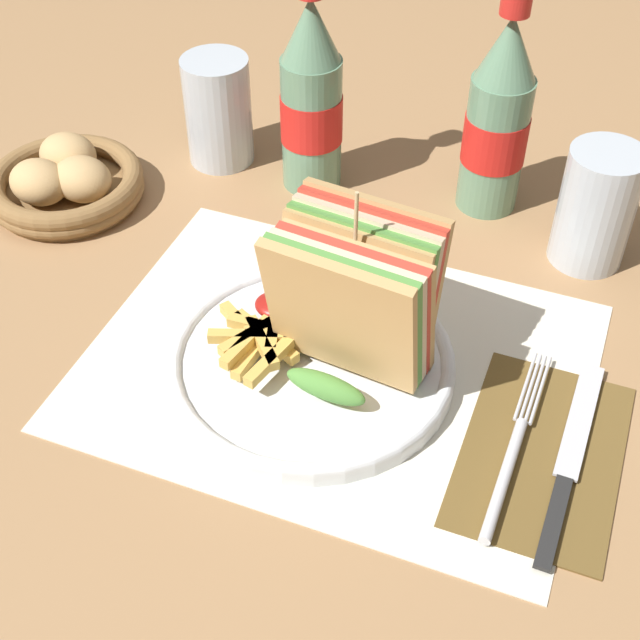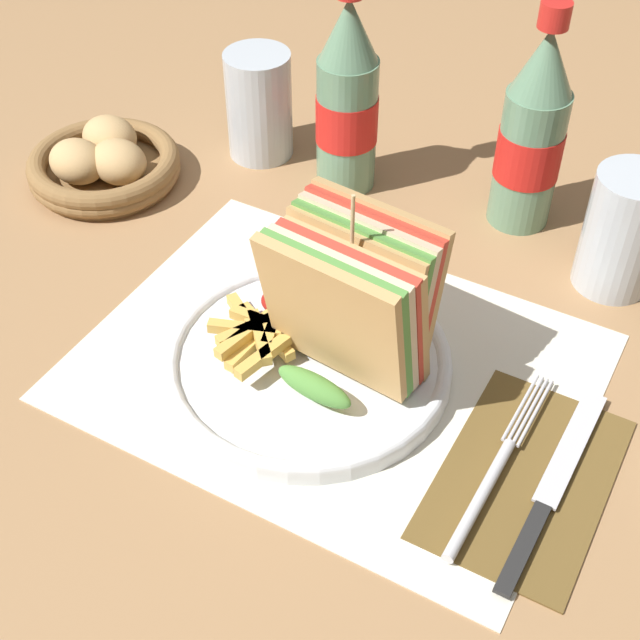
{
  "view_description": "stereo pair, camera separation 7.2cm",
  "coord_description": "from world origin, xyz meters",
  "views": [
    {
      "loc": [
        0.22,
        -0.48,
        0.54
      ],
      "look_at": [
        0.03,
        0.01,
        0.04
      ],
      "focal_mm": 50.0,
      "sensor_mm": 36.0,
      "label": 1
    },
    {
      "loc": [
        0.28,
        -0.45,
        0.54
      ],
      "look_at": [
        0.03,
        0.01,
        0.04
      ],
      "focal_mm": 50.0,
      "sensor_mm": 36.0,
      "label": 2
    }
  ],
  "objects": [
    {
      "name": "napkin",
      "position": [
        0.22,
        -0.03,
        0.0
      ],
      "size": [
        0.12,
        0.18,
        0.0
      ],
      "color": "brown",
      "rests_on": "ground_plane"
    },
    {
      "name": "club_sandwich",
      "position": [
        0.06,
        0.0,
        0.08
      ],
      "size": [
        0.13,
        0.12,
        0.16
      ],
      "color": "tan",
      "rests_on": "plate_main"
    },
    {
      "name": "bread_basket",
      "position": [
        -0.29,
        0.12,
        0.02
      ],
      "size": [
        0.16,
        0.16,
        0.06
      ],
      "color": "olive",
      "rests_on": "ground_plane"
    },
    {
      "name": "ground_plane",
      "position": [
        0.0,
        0.0,
        0.0
      ],
      "size": [
        4.0,
        4.0,
        0.0
      ],
      "primitive_type": "plane",
      "color": "#9E754C"
    },
    {
      "name": "placemat",
      "position": [
        0.05,
        0.0,
        0.0
      ],
      "size": [
        0.41,
        0.31,
        0.0
      ],
      "color": "silver",
      "rests_on": "ground_plane"
    },
    {
      "name": "plate_main",
      "position": [
        0.03,
        -0.01,
        0.01
      ],
      "size": [
        0.23,
        0.23,
        0.02
      ],
      "color": "white",
      "rests_on": "ground_plane"
    },
    {
      "name": "knife",
      "position": [
        0.24,
        -0.03,
        0.01
      ],
      "size": [
        0.02,
        0.2,
        0.0
      ],
      "rotation": [
        0.0,
        0.0,
        -0.02
      ],
      "color": "black",
      "rests_on": "napkin"
    },
    {
      "name": "coke_bottle_near",
      "position": [
        -0.07,
        0.24,
        0.09
      ],
      "size": [
        0.06,
        0.06,
        0.22
      ],
      "color": "slate",
      "rests_on": "ground_plane"
    },
    {
      "name": "coke_bottle_far",
      "position": [
        0.11,
        0.27,
        0.09
      ],
      "size": [
        0.06,
        0.06,
        0.22
      ],
      "color": "slate",
      "rests_on": "ground_plane"
    },
    {
      "name": "fries_pile",
      "position": [
        -0.01,
        -0.02,
        0.03
      ],
      "size": [
        0.08,
        0.11,
        0.02
      ],
      "color": "gold",
      "rests_on": "plate_main"
    },
    {
      "name": "glass_far",
      "position": [
        -0.18,
        0.24,
        0.05
      ],
      "size": [
        0.07,
        0.07,
        0.11
      ],
      "color": "silver",
      "rests_on": "ground_plane"
    },
    {
      "name": "glass_near",
      "position": [
        0.21,
        0.22,
        0.06
      ],
      "size": [
        0.07,
        0.07,
        0.11
      ],
      "color": "silver",
      "rests_on": "ground_plane"
    },
    {
      "name": "fork",
      "position": [
        0.2,
        -0.05,
        0.01
      ],
      "size": [
        0.02,
        0.19,
        0.01
      ],
      "rotation": [
        0.0,
        0.0,
        -0.02
      ],
      "color": "silver",
      "rests_on": "napkin"
    },
    {
      "name": "ketchup_blob",
      "position": [
        -0.02,
        0.02,
        0.03
      ],
      "size": [
        0.04,
        0.03,
        0.01
      ],
      "color": "maroon",
      "rests_on": "plate_main"
    }
  ]
}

